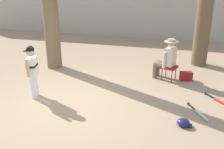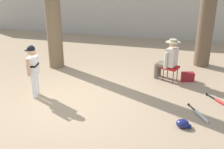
{
  "view_description": "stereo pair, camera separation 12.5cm",
  "coord_description": "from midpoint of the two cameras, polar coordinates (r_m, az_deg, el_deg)",
  "views": [
    {
      "loc": [
        2.4,
        -5.09,
        2.84
      ],
      "look_at": [
        1.01,
        0.17,
        0.75
      ],
      "focal_mm": 41.59,
      "sensor_mm": 36.0,
      "label": 1
    },
    {
      "loc": [
        2.52,
        -5.06,
        2.84
      ],
      "look_at": [
        1.01,
        0.17,
        0.75
      ],
      "focal_mm": 41.59,
      "sensor_mm": 36.0,
      "label": 2
    }
  ],
  "objects": [
    {
      "name": "ground_plane",
      "position": [
        6.31,
        -9.9,
        -6.06
      ],
      "size": [
        60.0,
        60.0,
        0.0
      ],
      "primitive_type": "plane",
      "color": "#9E8466"
    },
    {
      "name": "concrete_back_wall",
      "position": [
        12.75,
        3.73,
        14.78
      ],
      "size": [
        18.0,
        0.36,
        2.93
      ],
      "primitive_type": "cube",
      "color": "#ADA89E",
      "rests_on": "ground"
    },
    {
      "name": "young_ballplayer",
      "position": [
        6.54,
        -17.68,
        1.31
      ],
      "size": [
        0.4,
        0.57,
        1.31
      ],
      "color": "white",
      "rests_on": "ground"
    },
    {
      "name": "folding_stool",
      "position": [
        7.59,
        12.02,
        1.5
      ],
      "size": [
        0.51,
        0.51,
        0.41
      ],
      "color": "red",
      "rests_on": "ground"
    },
    {
      "name": "seated_spectator",
      "position": [
        7.54,
        11.48,
        3.62
      ],
      "size": [
        0.68,
        0.54,
        1.2
      ],
      "color": "#6B6051",
      "rests_on": "ground"
    },
    {
      "name": "handbag_beside_stool",
      "position": [
        7.71,
        15.52,
        -0.36
      ],
      "size": [
        0.38,
        0.28,
        0.26
      ],
      "primitive_type": "cube",
      "rotation": [
        0.0,
        0.0,
        0.32
      ],
      "color": "maroon",
      "rests_on": "ground"
    },
    {
      "name": "bat_red_barrel",
      "position": [
        6.69,
        22.15,
        -5.45
      ],
      "size": [
        0.55,
        0.67,
        0.07
      ],
      "color": "red",
      "rests_on": "ground"
    },
    {
      "name": "bat_aluminum_silver",
      "position": [
        5.97,
        18.18,
        -8.21
      ],
      "size": [
        0.44,
        0.73,
        0.07
      ],
      "color": "#B7BCC6",
      "rests_on": "ground"
    },
    {
      "name": "batting_helmet_navy",
      "position": [
        5.46,
        14.78,
        -10.22
      ],
      "size": [
        0.3,
        0.23,
        0.17
      ],
      "color": "navy",
      "rests_on": "ground"
    }
  ]
}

